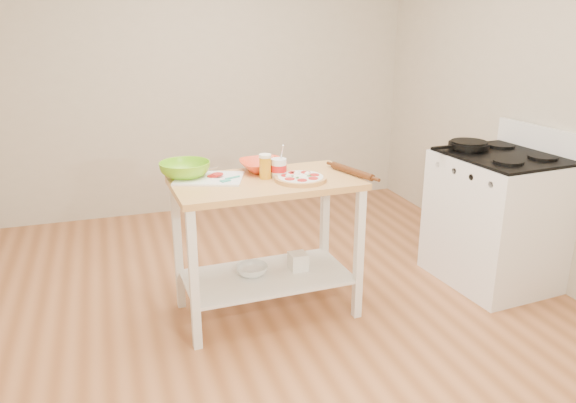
# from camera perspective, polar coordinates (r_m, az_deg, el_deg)

# --- Properties ---
(room_shell) EXTENTS (4.04, 4.54, 2.74)m
(room_shell) POSITION_cam_1_polar(r_m,az_deg,el_deg) (3.28, -1.38, 9.63)
(room_shell) COLOR #B16E41
(room_shell) RESTS_ON ground
(prep_island) EXTENTS (1.15, 0.66, 0.90)m
(prep_island) POSITION_cam_1_polar(r_m,az_deg,el_deg) (3.49, -2.22, -1.77)
(prep_island) COLOR tan
(prep_island) RESTS_ON ground
(gas_stove) EXTENTS (0.76, 0.87, 1.11)m
(gas_stove) POSITION_cam_1_polar(r_m,az_deg,el_deg) (4.26, 20.42, -1.61)
(gas_stove) COLOR white
(gas_stove) RESTS_ON ground
(skillet) EXTENTS (0.45, 0.28, 0.03)m
(skillet) POSITION_cam_1_polar(r_m,az_deg,el_deg) (4.19, 17.82, 5.50)
(skillet) COLOR black
(skillet) RESTS_ON gas_stove
(pizza) EXTENTS (0.31, 0.31, 0.05)m
(pizza) POSITION_cam_1_polar(r_m,az_deg,el_deg) (3.39, 1.27, 2.40)
(pizza) COLOR #E0A75F
(pizza) RESTS_ON prep_island
(cutting_board) EXTENTS (0.48, 0.42, 0.04)m
(cutting_board) POSITION_cam_1_polar(r_m,az_deg,el_deg) (3.45, -8.04, 2.40)
(cutting_board) COLOR white
(cutting_board) RESTS_ON prep_island
(spatula) EXTENTS (0.14, 0.10, 0.01)m
(spatula) POSITION_cam_1_polar(r_m,az_deg,el_deg) (3.38, -5.99, 2.28)
(spatula) COLOR teal
(spatula) RESTS_ON cutting_board
(knife) EXTENTS (0.24, 0.16, 0.01)m
(knife) POSITION_cam_1_polar(r_m,az_deg,el_deg) (3.55, -9.28, 2.92)
(knife) COLOR silver
(knife) RESTS_ON cutting_board
(orange_bowl) EXTENTS (0.29, 0.29, 0.07)m
(orange_bowl) POSITION_cam_1_polar(r_m,az_deg,el_deg) (3.59, -2.58, 3.66)
(orange_bowl) COLOR #F04623
(orange_bowl) RESTS_ON prep_island
(green_bowl) EXTENTS (0.32, 0.32, 0.10)m
(green_bowl) POSITION_cam_1_polar(r_m,az_deg,el_deg) (3.50, -10.43, 3.18)
(green_bowl) COLOR #71C019
(green_bowl) RESTS_ON prep_island
(beer_pint) EXTENTS (0.08, 0.08, 0.15)m
(beer_pint) POSITION_cam_1_polar(r_m,az_deg,el_deg) (3.42, -2.33, 3.59)
(beer_pint) COLOR orange
(beer_pint) RESTS_ON prep_island
(yogurt_tub) EXTENTS (0.10, 0.10, 0.21)m
(yogurt_tub) POSITION_cam_1_polar(r_m,az_deg,el_deg) (3.45, -0.95, 3.43)
(yogurt_tub) COLOR white
(yogurt_tub) RESTS_ON prep_island
(rolling_pin) EXTENTS (0.14, 0.37, 0.04)m
(rolling_pin) POSITION_cam_1_polar(r_m,az_deg,el_deg) (3.53, 6.53, 3.04)
(rolling_pin) COLOR #512912
(rolling_pin) RESTS_ON prep_island
(shelf_glass_bowl) EXTENTS (0.25, 0.25, 0.06)m
(shelf_glass_bowl) POSITION_cam_1_polar(r_m,az_deg,el_deg) (3.64, -3.69, -7.00)
(shelf_glass_bowl) COLOR silver
(shelf_glass_bowl) RESTS_ON prep_island
(shelf_bin) EXTENTS (0.12, 0.12, 0.11)m
(shelf_bin) POSITION_cam_1_polar(r_m,az_deg,el_deg) (3.70, 1.03, -6.08)
(shelf_bin) COLOR white
(shelf_bin) RESTS_ON prep_island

